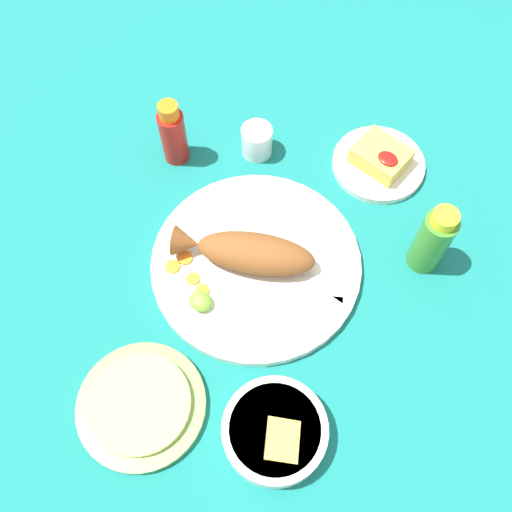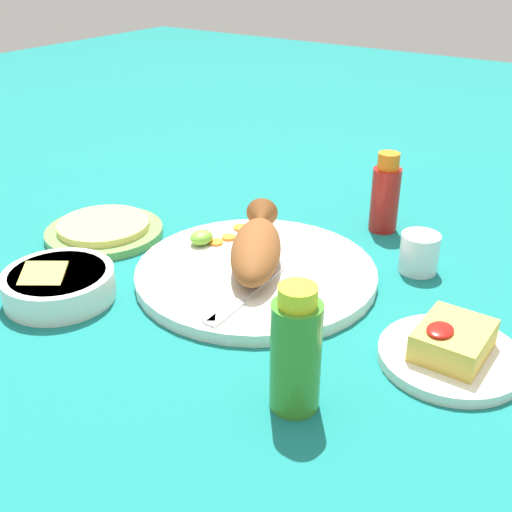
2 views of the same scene
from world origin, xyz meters
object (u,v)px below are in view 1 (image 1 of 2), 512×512
at_px(side_plate_fries, 378,164).
at_px(hot_sauce_bottle_red, 173,134).
at_px(fried_fish, 247,252).
at_px(hot_sauce_bottle_green, 433,240).
at_px(main_plate, 256,264).
at_px(fork_far, 295,298).
at_px(tortilla_plate, 142,406).
at_px(guacamole_bowl, 275,431).
at_px(fork_near, 309,275).
at_px(salt_cup, 257,142).

bearing_deg(side_plate_fries, hot_sauce_bottle_red, -143.02).
xyz_separation_m(fried_fish, hot_sauce_bottle_green, (0.23, 0.21, 0.02)).
distance_m(main_plate, fork_far, 0.10).
relative_size(fork_far, hot_sauce_bottle_green, 1.05).
height_order(side_plate_fries, tortilla_plate, same).
distance_m(fork_far, side_plate_fries, 0.33).
bearing_deg(guacamole_bowl, tortilla_plate, -150.62).
relative_size(fork_far, hot_sauce_bottle_red, 1.14).
bearing_deg(fork_near, guacamole_bowl, -65.56).
bearing_deg(fork_far, guacamole_bowl, -94.37).
xyz_separation_m(fork_near, side_plate_fries, (-0.05, 0.28, -0.01)).
bearing_deg(fork_far, tortilla_plate, -138.80).
distance_m(main_plate, fork_near, 0.09).
bearing_deg(fork_near, tortilla_plate, -102.95).
bearing_deg(hot_sauce_bottle_red, salt_cup, 44.98).
height_order(guacamole_bowl, tortilla_plate, guacamole_bowl).
xyz_separation_m(fried_fish, fork_far, (0.11, -0.00, -0.03)).
distance_m(fork_near, fork_far, 0.05).
bearing_deg(main_plate, hot_sauce_bottle_red, 163.32).
distance_m(main_plate, fried_fish, 0.04).
bearing_deg(fork_far, fried_fish, 143.15).
xyz_separation_m(fork_far, hot_sauce_bottle_red, (-0.37, 0.09, 0.04)).
xyz_separation_m(fork_far, salt_cup, (-0.26, 0.20, 0.01)).
bearing_deg(fried_fish, fork_near, -5.82).
relative_size(main_plate, salt_cup, 5.91).
relative_size(fork_near, guacamole_bowl, 1.18).
height_order(hot_sauce_bottle_green, side_plate_fries, hot_sauce_bottle_green).
height_order(fork_far, hot_sauce_bottle_green, hot_sauce_bottle_green).
relative_size(hot_sauce_bottle_red, guacamole_bowl, 0.89).
height_order(fried_fish, salt_cup, fried_fish).
bearing_deg(main_plate, tortilla_plate, -85.17).
height_order(side_plate_fries, guacamole_bowl, guacamole_bowl).
relative_size(fried_fish, fork_far, 1.51).
bearing_deg(fork_near, fried_fish, -158.07).
relative_size(fork_far, side_plate_fries, 0.90).
relative_size(hot_sauce_bottle_red, side_plate_fries, 0.80).
xyz_separation_m(side_plate_fries, guacamole_bowl, (0.17, -0.51, 0.02)).
xyz_separation_m(side_plate_fries, tortilla_plate, (-0.01, -0.61, 0.00)).
height_order(main_plate, hot_sauce_bottle_green, hot_sauce_bottle_green).
height_order(main_plate, hot_sauce_bottle_red, hot_sauce_bottle_red).
xyz_separation_m(main_plate, hot_sauce_bottle_red, (-0.27, 0.08, 0.06)).
xyz_separation_m(fork_near, hot_sauce_bottle_red, (-0.36, 0.04, 0.04)).
bearing_deg(fried_fish, tortilla_plate, -113.15).
distance_m(fork_far, tortilla_plate, 0.30).
distance_m(fork_near, side_plate_fries, 0.28).
bearing_deg(hot_sauce_bottle_red, fork_far, -14.07).
height_order(fork_near, salt_cup, salt_cup).
relative_size(main_plate, fork_near, 1.96).
xyz_separation_m(salt_cup, tortilla_plate, (0.19, -0.49, -0.02)).
relative_size(hot_sauce_bottle_green, tortilla_plate, 0.76).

